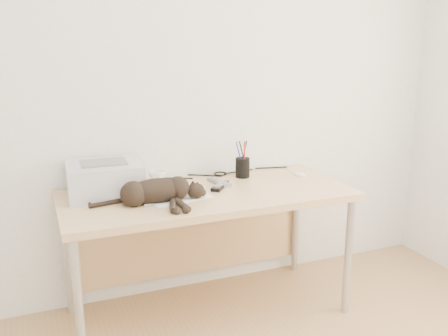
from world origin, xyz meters
name	(u,v)px	position (x,y,z in m)	size (l,w,h in m)	color
wall_back	(186,85)	(0.00, 1.75, 1.30)	(3.50, 3.50, 0.00)	white
desk	(202,210)	(0.00, 1.48, 0.61)	(1.60, 0.70, 0.74)	#DCBF80
printer	(105,179)	(-0.53, 1.55, 0.83)	(0.41, 0.35, 0.19)	silver
papers	(174,196)	(-0.20, 1.38, 0.74)	(0.38, 0.30, 0.01)	white
cat	(154,192)	(-0.32, 1.31, 0.80)	(0.60, 0.29, 0.14)	black
mug	(157,179)	(-0.23, 1.59, 0.79)	(0.10, 0.10, 0.09)	white
pen_cup	(243,167)	(0.31, 1.60, 0.80)	(0.09, 0.09, 0.22)	black
remote_grey	(219,182)	(0.12, 1.51, 0.75)	(0.05, 0.19, 0.02)	slate
remote_black	(220,186)	(0.10, 1.44, 0.75)	(0.05, 0.18, 0.02)	black
mouse	(300,173)	(0.65, 1.50, 0.76)	(0.06, 0.10, 0.03)	white
cable_tangle	(190,177)	(0.00, 1.70, 0.75)	(1.36, 0.08, 0.01)	black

